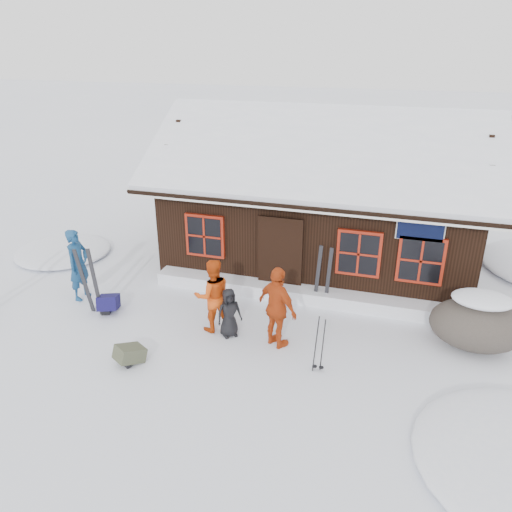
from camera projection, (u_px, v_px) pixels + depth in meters
The scene contains 14 objects.
ground at pixel (212, 338), 10.89m from camera, with size 120.00×120.00×0.00m, color white.
mountain_hut at pixel (323, 207), 14.23m from camera, with size 8.90×6.09×4.42m.
snow_drift at pixel (301, 294), 12.40m from camera, with size 7.60×0.60×0.35m, color white.
snow_mounds at pixel (304, 308), 12.09m from camera, with size 20.60×13.20×0.48m.
skier_teal at pixel (78, 265), 12.22m from camera, with size 0.66×0.43×1.82m, color navy.
skier_orange_left at pixel (213, 295), 10.89m from camera, with size 0.82×0.64×1.69m, color #C9430E.
skier_orange_right at pixel (277, 308), 10.27m from camera, with size 1.06×0.44×1.81m, color #B63D12.
skier_crouched at pixel (229, 313), 10.77m from camera, with size 0.55×0.36×1.13m, color black.
boulder at pixel (477, 323), 10.36m from camera, with size 1.92×1.44×1.13m.
ski_pair_mid at pixel (90, 282), 11.58m from camera, with size 0.58×0.15×1.69m.
ski_pair_right at pixel (323, 277), 11.96m from camera, with size 0.44×0.09×1.59m.
ski_poles at pixel (319, 345), 9.59m from camera, with size 0.22×0.11×1.24m.
backpack_blue at pixel (109, 305), 11.88m from camera, with size 0.45×0.60×0.33m, color #131045.
backpack_olive at pixel (130, 357), 9.99m from camera, with size 0.41×0.54×0.29m, color #444733.
Camera 1 is at (3.61, -8.58, 6.01)m, focal length 35.00 mm.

